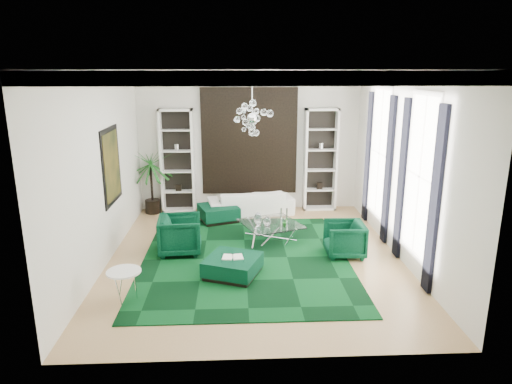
{
  "coord_description": "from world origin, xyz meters",
  "views": [
    {
      "loc": [
        -0.39,
        -8.88,
        3.8
      ],
      "look_at": [
        0.05,
        0.5,
        1.27
      ],
      "focal_mm": 32.0,
      "sensor_mm": 36.0,
      "label": 1
    }
  ],
  "objects_px": {
    "coffee_table": "(271,232)",
    "ottoman_side": "(219,213)",
    "sofa": "(250,202)",
    "side_table": "(125,287)",
    "armchair_right": "(344,239)",
    "armchair_left": "(180,235)",
    "palm": "(151,173)",
    "ottoman_front": "(233,267)"
  },
  "relations": [
    {
      "from": "armchair_right",
      "to": "coffee_table",
      "type": "relative_size",
      "value": 0.67
    },
    {
      "from": "sofa",
      "to": "palm",
      "type": "height_order",
      "value": "palm"
    },
    {
      "from": "coffee_table",
      "to": "ottoman_side",
      "type": "distance_m",
      "value": 1.91
    },
    {
      "from": "armchair_left",
      "to": "side_table",
      "type": "xyz_separation_m",
      "value": [
        -0.69,
        -2.11,
        -0.13
      ]
    },
    {
      "from": "armchair_right",
      "to": "ottoman_side",
      "type": "distance_m",
      "value": 3.63
    },
    {
      "from": "sofa",
      "to": "palm",
      "type": "relative_size",
      "value": 1.02
    },
    {
      "from": "ottoman_side",
      "to": "sofa",
      "type": "bearing_deg",
      "value": 31.59
    },
    {
      "from": "armchair_left",
      "to": "coffee_table",
      "type": "distance_m",
      "value": 2.09
    },
    {
      "from": "armchair_left",
      "to": "side_table",
      "type": "relative_size",
      "value": 1.55
    },
    {
      "from": "ottoman_side",
      "to": "ottoman_front",
      "type": "height_order",
      "value": "ottoman_side"
    },
    {
      "from": "armchair_left",
      "to": "ottoman_front",
      "type": "distance_m",
      "value": 1.64
    },
    {
      "from": "armchair_left",
      "to": "ottoman_side",
      "type": "height_order",
      "value": "armchair_left"
    },
    {
      "from": "sofa",
      "to": "armchair_right",
      "type": "relative_size",
      "value": 2.81
    },
    {
      "from": "coffee_table",
      "to": "side_table",
      "type": "distance_m",
      "value": 3.83
    },
    {
      "from": "ottoman_front",
      "to": "side_table",
      "type": "distance_m",
      "value": 2.03
    },
    {
      "from": "sofa",
      "to": "armchair_right",
      "type": "bearing_deg",
      "value": 111.99
    },
    {
      "from": "armchair_right",
      "to": "palm",
      "type": "height_order",
      "value": "palm"
    },
    {
      "from": "sofa",
      "to": "coffee_table",
      "type": "distance_m",
      "value": 2.02
    },
    {
      "from": "ottoman_side",
      "to": "ottoman_front",
      "type": "xyz_separation_m",
      "value": [
        0.38,
        -3.28,
        -0.02
      ]
    },
    {
      "from": "sofa",
      "to": "ottoman_side",
      "type": "relative_size",
      "value": 2.47
    },
    {
      "from": "ottoman_front",
      "to": "palm",
      "type": "xyz_separation_m",
      "value": [
        -2.19,
        4.05,
        0.92
      ]
    },
    {
      "from": "side_table",
      "to": "coffee_table",
      "type": "bearing_deg",
      "value": 45.84
    },
    {
      "from": "ottoman_front",
      "to": "palm",
      "type": "height_order",
      "value": "palm"
    },
    {
      "from": "armchair_right",
      "to": "side_table",
      "type": "height_order",
      "value": "armchair_right"
    },
    {
      "from": "sofa",
      "to": "ottoman_front",
      "type": "height_order",
      "value": "sofa"
    },
    {
      "from": "armchair_right",
      "to": "palm",
      "type": "bearing_deg",
      "value": -123.27
    },
    {
      "from": "armchair_right",
      "to": "coffee_table",
      "type": "distance_m",
      "value": 1.76
    },
    {
      "from": "armchair_right",
      "to": "sofa",
      "type": "bearing_deg",
      "value": -145.71
    },
    {
      "from": "coffee_table",
      "to": "side_table",
      "type": "xyz_separation_m",
      "value": [
        -2.67,
        -2.75,
        0.07
      ]
    },
    {
      "from": "armchair_left",
      "to": "armchair_right",
      "type": "height_order",
      "value": "armchair_left"
    },
    {
      "from": "sofa",
      "to": "palm",
      "type": "distance_m",
      "value": 2.78
    },
    {
      "from": "armchair_left",
      "to": "ottoman_side",
      "type": "xyz_separation_m",
      "value": [
        0.74,
        2.09,
        -0.2
      ]
    },
    {
      "from": "armchair_left",
      "to": "side_table",
      "type": "bearing_deg",
      "value": 157.77
    },
    {
      "from": "armchair_left",
      "to": "palm",
      "type": "xyz_separation_m",
      "value": [
        -1.07,
        2.86,
        0.7
      ]
    },
    {
      "from": "armchair_right",
      "to": "ottoman_front",
      "type": "xyz_separation_m",
      "value": [
        -2.34,
        -0.87,
        -0.18
      ]
    },
    {
      "from": "coffee_table",
      "to": "ottoman_front",
      "type": "relative_size",
      "value": 1.29
    },
    {
      "from": "ottoman_front",
      "to": "armchair_left",
      "type": "bearing_deg",
      "value": 133.3
    },
    {
      "from": "coffee_table",
      "to": "ottoman_side",
      "type": "bearing_deg",
      "value": 130.37
    },
    {
      "from": "ottoman_front",
      "to": "side_table",
      "type": "relative_size",
      "value": 1.63
    },
    {
      "from": "armchair_left",
      "to": "ottoman_front",
      "type": "relative_size",
      "value": 0.95
    },
    {
      "from": "ottoman_side",
      "to": "side_table",
      "type": "bearing_deg",
      "value": -108.78
    },
    {
      "from": "coffee_table",
      "to": "palm",
      "type": "bearing_deg",
      "value": 143.95
    }
  ]
}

